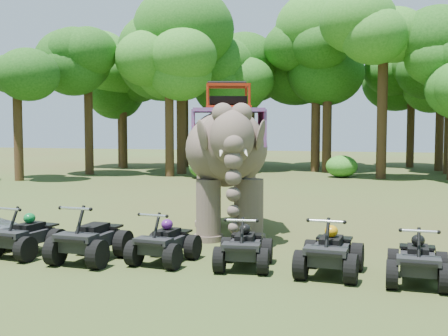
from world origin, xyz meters
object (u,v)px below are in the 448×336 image
Objects in this scene: atv_5 at (418,254)px; atv_3 at (244,241)px; atv_0 at (25,230)px; atv_4 at (330,245)px; atv_2 at (164,236)px; elephant at (228,157)px; atv_1 at (90,232)px.

atv_3 is at bearing 176.80° from atv_5.
atv_4 is at bearing 8.67° from atv_0.
atv_2 is 0.95× the size of atv_4.
atv_5 is at bearing -57.34° from elephant.
atv_2 is 1.01× the size of atv_5.
atv_0 is at bearing -174.89° from atv_4.
atv_2 is 1.84m from atv_3.
atv_2 is 5.39m from atv_5.
atv_1 is at bearing 179.39° from atv_3.
atv_4 is (3.68, -0.09, 0.03)m from atv_2.
atv_1 is 1.15× the size of atv_3.
atv_4 is (3.21, -3.85, -1.55)m from elephant.
atv_0 is 1.77m from atv_1.
elephant reaches higher than atv_5.
atv_2 is (-0.47, -3.76, -1.58)m from elephant.
atv_5 is at bearing 7.05° from atv_0.
atv_5 is (1.70, -0.22, -0.04)m from atv_4.
atv_1 reaches higher than atv_2.
atv_1 is 1.70m from atv_2.
atv_1 is at bearing -173.36° from atv_4.
atv_4 is at bearing -9.91° from atv_3.
atv_1 is 1.07× the size of atv_4.
atv_2 is at bearing 11.23° from atv_0.
atv_2 is 3.68m from atv_4.
atv_4 reaches higher than atv_2.
elephant is at bearing 53.12° from atv_0.
elephant is 3.29× the size of atv_5.
atv_2 reaches higher than atv_3.
atv_5 is at bearing -11.75° from atv_3.
atv_2 is 1.03× the size of atv_3.
atv_5 is (3.54, -0.33, 0.01)m from atv_3.
atv_2 is at bearing -114.86° from elephant.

